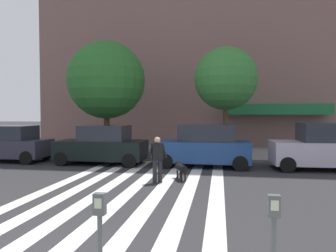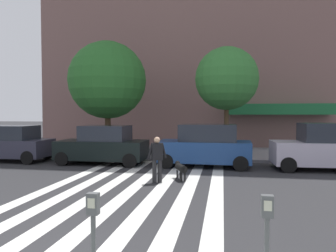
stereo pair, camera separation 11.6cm
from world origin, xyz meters
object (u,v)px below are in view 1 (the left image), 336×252
object	(u,v)px
parked_car_fourth_in_line	(330,148)
parked_car_near_curb	(4,144)
parked_car_third_in_line	(205,146)
parking_meter_third_along	(274,235)
pedestrian_bystander	(331,140)
street_tree_nearest	(106,80)
street_tree_middle	(226,79)
parked_car_behind_first	(103,146)
dog_on_leash	(181,168)
pedestrian_dog_walker	(157,157)
parking_meter_second_along	(100,233)

from	to	relation	value
parked_car_fourth_in_line	parked_car_near_curb	bearing A→B (deg)	-180.00
parked_car_near_curb	parked_car_third_in_line	size ratio (longest dim) A/B	1.13
parking_meter_third_along	pedestrian_bystander	world-z (taller)	pedestrian_bystander
parking_meter_third_along	street_tree_nearest	distance (m)	15.46
street_tree_nearest	street_tree_middle	world-z (taller)	street_tree_nearest
parked_car_behind_first	pedestrian_bystander	bearing A→B (deg)	15.23
dog_on_leash	street_tree_nearest	bearing A→B (deg)	131.52
parked_car_behind_first	pedestrian_dog_walker	bearing A→B (deg)	-46.66
parking_meter_second_along	parking_meter_third_along	distance (m)	2.06
dog_on_leash	parked_car_behind_first	bearing A→B (deg)	144.53
parked_car_near_curb	street_tree_nearest	xyz separation A→B (m)	(4.63, 2.63, 3.46)
parked_car_behind_first	parked_car_fourth_in_line	distance (m)	10.37
parked_car_fourth_in_line	dog_on_leash	world-z (taller)	parked_car_fourth_in_line
parked_car_behind_first	street_tree_middle	xyz separation A→B (m)	(5.96, 2.64, 3.43)
street_tree_nearest	pedestrian_bystander	xyz separation A→B (m)	(12.20, 0.48, -3.29)
parked_car_fourth_in_line	pedestrian_bystander	size ratio (longest dim) A/B	2.93
parked_car_behind_first	street_tree_middle	world-z (taller)	street_tree_middle
parking_meter_second_along	pedestrian_bystander	world-z (taller)	pedestrian_bystander
parked_car_near_curb	pedestrian_bystander	world-z (taller)	parked_car_near_curb
parked_car_behind_first	parked_car_third_in_line	xyz separation A→B (m)	(4.98, -0.00, 0.06)
parking_meter_second_along	street_tree_nearest	size ratio (longest dim) A/B	0.21
street_tree_middle	pedestrian_bystander	xyz separation A→B (m)	(5.48, 0.48, -3.25)
parked_car_near_curb	street_tree_nearest	distance (m)	6.35
pedestrian_dog_walker	dog_on_leash	world-z (taller)	pedestrian_dog_walker
parked_car_near_curb	parked_car_third_in_line	bearing A→B (deg)	-0.02
pedestrian_bystander	parked_car_third_in_line	bearing A→B (deg)	-154.23
parking_meter_second_along	parked_car_behind_first	distance (m)	11.77
parking_meter_third_along	parked_car_near_curb	xyz separation A→B (m)	(-11.69, 10.72, -0.12)
parked_car_third_in_line	pedestrian_dog_walker	distance (m)	3.98
parked_car_third_in_line	street_tree_middle	world-z (taller)	street_tree_middle
parking_meter_third_along	parked_car_behind_first	world-z (taller)	parked_car_behind_first
street_tree_middle	dog_on_leash	xyz separation A→B (m)	(-1.73, -5.65, -3.89)
parked_car_third_in_line	street_tree_nearest	distance (m)	7.18
dog_on_leash	parking_meter_third_along	bearing A→B (deg)	-75.03
parking_meter_second_along	street_tree_middle	world-z (taller)	street_tree_middle
street_tree_nearest	pedestrian_bystander	world-z (taller)	street_tree_nearest
dog_on_leash	parked_car_near_curb	bearing A→B (deg)	162.60
parked_car_third_in_line	street_tree_middle	size ratio (longest dim) A/B	0.72
parking_meter_third_along	parked_car_fourth_in_line	bearing A→B (deg)	69.14
dog_on_leash	pedestrian_bystander	bearing A→B (deg)	40.40
parked_car_fourth_in_line	street_tree_nearest	bearing A→B (deg)	166.71
parking_meter_second_along	parked_car_near_curb	size ratio (longest dim) A/B	0.28
parked_car_fourth_in_line	parking_meter_second_along	bearing A→B (deg)	-119.17
parking_meter_second_along	street_tree_nearest	xyz separation A→B (m)	(-5.02, 13.60, 3.34)
parking_meter_third_along	dog_on_leash	world-z (taller)	parking_meter_third_along
parking_meter_second_along	pedestrian_bystander	bearing A→B (deg)	62.97
parked_car_third_in_line	street_tree_middle	bearing A→B (deg)	69.71
street_tree_middle	pedestrian_dog_walker	size ratio (longest dim) A/B	3.59
parked_car_behind_first	pedestrian_dog_walker	size ratio (longest dim) A/B	2.61
parked_car_fourth_in_line	pedestrian_dog_walker	world-z (taller)	parked_car_fourth_in_line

